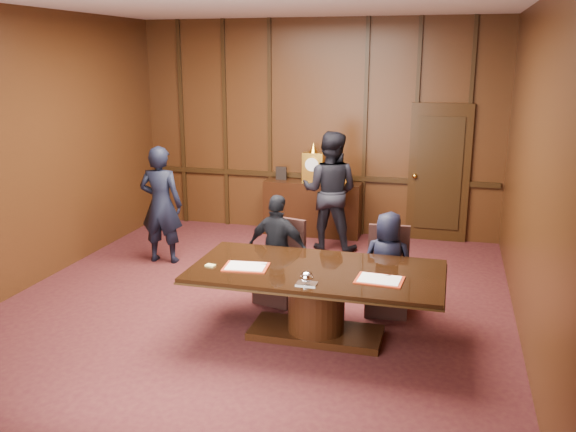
{
  "coord_description": "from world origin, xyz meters",
  "views": [
    {
      "loc": [
        2.17,
        -6.34,
        2.9
      ],
      "look_at": [
        0.33,
        0.45,
        1.05
      ],
      "focal_mm": 38.0,
      "sensor_mm": 36.0,
      "label": 1
    }
  ],
  "objects_px": {
    "conference_table": "(316,291)",
    "signatory_left": "(278,250)",
    "witness_left": "(161,205)",
    "sideboard": "(313,206)",
    "witness_right": "(330,191)",
    "signatory_right": "(387,264)"
  },
  "relations": [
    {
      "from": "conference_table",
      "to": "signatory_left",
      "type": "height_order",
      "value": "signatory_left"
    },
    {
      "from": "witness_left",
      "to": "sideboard",
      "type": "bearing_deg",
      "value": -136.61
    },
    {
      "from": "sideboard",
      "to": "witness_left",
      "type": "xyz_separation_m",
      "value": [
        -1.79,
        -1.93,
        0.36
      ]
    },
    {
      "from": "witness_left",
      "to": "witness_right",
      "type": "bearing_deg",
      "value": -155.17
    },
    {
      "from": "signatory_right",
      "to": "witness_left",
      "type": "xyz_separation_m",
      "value": [
        -3.33,
        1.03,
        0.24
      ]
    },
    {
      "from": "witness_right",
      "to": "signatory_right",
      "type": "bearing_deg",
      "value": 120.11
    },
    {
      "from": "witness_right",
      "to": "conference_table",
      "type": "bearing_deg",
      "value": 102.34
    },
    {
      "from": "signatory_left",
      "to": "witness_right",
      "type": "height_order",
      "value": "witness_right"
    },
    {
      "from": "witness_left",
      "to": "conference_table",
      "type": "bearing_deg",
      "value": 141.87
    },
    {
      "from": "conference_table",
      "to": "witness_right",
      "type": "relative_size",
      "value": 1.43
    },
    {
      "from": "conference_table",
      "to": "sideboard",
      "type": "bearing_deg",
      "value": 103.45
    },
    {
      "from": "sideboard",
      "to": "witness_left",
      "type": "distance_m",
      "value": 2.65
    },
    {
      "from": "sideboard",
      "to": "signatory_left",
      "type": "xyz_separation_m",
      "value": [
        0.25,
        -2.96,
        0.18
      ]
    },
    {
      "from": "signatory_left",
      "to": "witness_left",
      "type": "xyz_separation_m",
      "value": [
        -2.03,
        1.03,
        0.18
      ]
    },
    {
      "from": "sideboard",
      "to": "signatory_right",
      "type": "bearing_deg",
      "value": -62.38
    },
    {
      "from": "conference_table",
      "to": "signatory_left",
      "type": "distance_m",
      "value": 1.04
    },
    {
      "from": "witness_right",
      "to": "sideboard",
      "type": "bearing_deg",
      "value": -55.76
    },
    {
      "from": "conference_table",
      "to": "witness_left",
      "type": "height_order",
      "value": "witness_left"
    },
    {
      "from": "signatory_right",
      "to": "witness_left",
      "type": "bearing_deg",
      "value": -12.75
    },
    {
      "from": "conference_table",
      "to": "signatory_left",
      "type": "relative_size",
      "value": 1.97
    },
    {
      "from": "sideboard",
      "to": "witness_right",
      "type": "relative_size",
      "value": 0.88
    },
    {
      "from": "conference_table",
      "to": "witness_right",
      "type": "distance_m",
      "value": 3.1
    }
  ]
}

